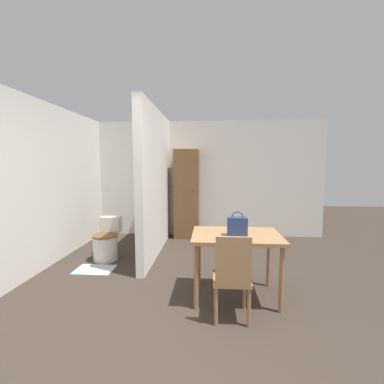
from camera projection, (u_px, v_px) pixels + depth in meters
The scene contains 10 objects.
ground_plane at pixel (177, 350), 2.15m from camera, with size 16.00×16.00×0.00m, color #382D26.
wall_back at pixel (198, 179), 5.66m from camera, with size 5.38×0.12×2.50m.
wall_left at pixel (48, 185), 3.97m from camera, with size 0.12×4.61×2.50m.
partition_wall at pixel (156, 182), 4.52m from camera, with size 0.12×2.28×2.50m.
dining_table at pixel (236, 242), 2.97m from camera, with size 1.01×0.71×0.76m.
wooden_chair at pixel (232, 275), 2.52m from camera, with size 0.37×0.37×0.89m.
toilet at pixel (106, 242), 4.24m from camera, with size 0.40×0.55×0.67m.
handbag at pixel (237, 226), 2.90m from camera, with size 0.22×0.10×0.28m.
wooden_cabinet at pixel (187, 194), 5.46m from camera, with size 0.52×0.37×1.88m.
bath_mat at pixel (95, 270), 3.81m from camera, with size 0.56×0.38×0.01m.
Camera 1 is at (0.27, -1.99, 1.55)m, focal length 24.00 mm.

